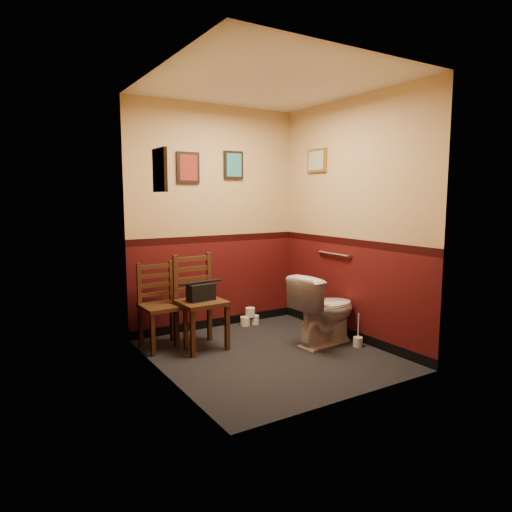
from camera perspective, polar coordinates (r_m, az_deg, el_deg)
The scene contains 17 objects.
floor at distance 4.81m, azimuth 1.60°, elevation -12.22°, with size 2.20×2.40×0.00m, color black.
ceiling at distance 4.66m, azimuth 1.73°, elevation 20.85°, with size 2.20×2.40×0.00m, color silver.
wall_back at distance 5.58m, azimuth -5.14°, elevation 4.65°, with size 2.20×2.70×0.00m, color #450D0D.
wall_front at distance 3.60m, azimuth 12.22°, elevation 2.96°, with size 2.20×2.70×0.00m, color #450D0D.
wall_left at distance 4.04m, azimuth -11.51°, elevation 3.46°, with size 2.40×2.70×0.00m, color #450D0D.
wall_right at distance 5.22m, azimuth 11.83°, elevation 4.33°, with size 2.40×2.70×0.00m, color #450D0D.
grab_bar at distance 5.42m, azimuth 9.66°, elevation 0.25°, with size 0.05×0.56×0.06m.
framed_print_back_a at distance 5.42m, azimuth -8.49°, elevation 10.87°, with size 0.28×0.04×0.36m.
framed_print_back_b at distance 5.68m, azimuth -2.83°, elevation 11.28°, with size 0.26×0.04×0.34m.
framed_print_left at distance 4.14m, azimuth -11.91°, elevation 10.47°, with size 0.04×0.30×0.38m.
framed_print_right at distance 5.67m, azimuth 7.61°, elevation 11.74°, with size 0.04×0.34×0.28m.
toilet at distance 5.10m, azimuth 8.56°, elevation -6.66°, with size 0.44×0.78×0.77m, color white.
toilet_brush at distance 5.16m, azimuth 12.62°, elevation -10.34°, with size 0.10×0.10×0.37m.
chair_left at distance 5.02m, azimuth -11.80°, elevation -6.09°, with size 0.44×0.44×0.91m.
chair_right at distance 4.94m, azimuth -7.10°, elevation -5.68°, with size 0.48×0.48×1.00m.
handbag at distance 4.88m, azimuth -6.89°, elevation -4.49°, with size 0.30×0.17×0.21m.
tp_stack at distance 5.84m, azimuth -0.77°, elevation -7.72°, with size 0.26×0.13×0.22m.
Camera 1 is at (-2.49, -3.79, 1.62)m, focal length 32.00 mm.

